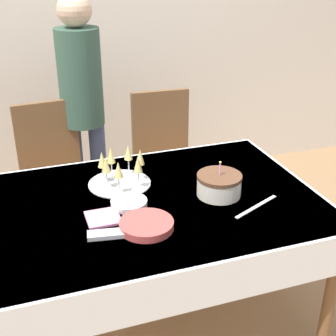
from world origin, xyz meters
TOP-DOWN VIEW (x-y plane):
  - ground_plane at (0.00, 0.00)m, footprint 12.00×12.00m
  - wall_back at (0.00, 1.73)m, footprint 8.00×0.05m
  - dining_table at (0.00, 0.00)m, footprint 1.66×1.12m
  - dining_chair_far_left at (-0.37, 0.88)m, footprint 0.45×0.45m
  - dining_chair_far_right at (0.37, 0.88)m, footprint 0.44×0.44m
  - birthday_cake at (0.35, -0.05)m, footprint 0.22×0.22m
  - champagne_tray at (-0.09, 0.22)m, footprint 0.32×0.32m
  - plate_stack_main at (-0.08, -0.23)m, footprint 0.24×0.24m
  - plate_stack_dessert at (-0.10, -0.01)m, footprint 0.17×0.17m
  - cake_knife at (0.47, -0.22)m, footprint 0.28×0.14m
  - fork_pile at (-0.26, -0.23)m, footprint 0.18×0.09m
  - napkin_pile at (-0.25, -0.09)m, footprint 0.15×0.15m
  - person_standing at (-0.13, 1.06)m, footprint 0.28×0.28m

SIDE VIEW (x-z plane):
  - ground_plane at x=0.00m, z-range 0.00..0.00m
  - dining_chair_far_left at x=-0.37m, z-range 0.05..1.03m
  - dining_chair_far_right at x=0.37m, z-range 0.05..1.03m
  - dining_table at x=0.00m, z-range 0.27..1.00m
  - cake_knife at x=0.47m, z-range 0.73..0.74m
  - napkin_pile at x=-0.25m, z-range 0.73..0.74m
  - fork_pile at x=-0.26m, z-range 0.73..0.75m
  - plate_stack_dessert at x=-0.10m, z-range 0.73..0.76m
  - plate_stack_main at x=-0.08m, z-range 0.73..0.77m
  - birthday_cake at x=0.35m, z-range 0.70..0.88m
  - champagne_tray at x=-0.09m, z-range 0.73..0.91m
  - person_standing at x=-0.13m, z-range 0.16..1.78m
  - wall_back at x=0.00m, z-range 0.00..2.70m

